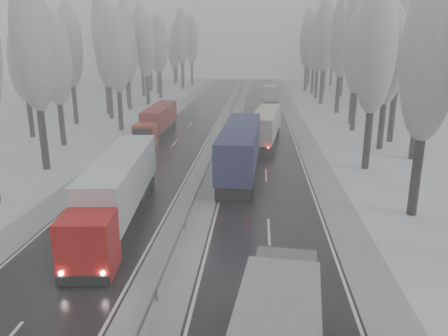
# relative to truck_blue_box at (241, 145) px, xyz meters

# --- Properties ---
(carriageway_right) EXTENTS (7.50, 200.00, 0.03)m
(carriageway_right) POSITION_rel_truck_blue_box_xyz_m (2.24, 5.80, -2.64)
(carriageway_right) COLOR black
(carriageway_right) RESTS_ON ground
(carriageway_left) EXTENTS (7.50, 200.00, 0.03)m
(carriageway_left) POSITION_rel_truck_blue_box_xyz_m (-8.26, 5.80, -2.64)
(carriageway_left) COLOR black
(carriageway_left) RESTS_ON ground
(median_slush) EXTENTS (3.00, 200.00, 0.04)m
(median_slush) POSITION_rel_truck_blue_box_xyz_m (-3.01, 5.80, -2.63)
(median_slush) COLOR #A8AAB0
(median_slush) RESTS_ON ground
(shoulder_right) EXTENTS (2.40, 200.00, 0.04)m
(shoulder_right) POSITION_rel_truck_blue_box_xyz_m (7.19, 5.80, -2.63)
(shoulder_right) COLOR #A8AAB0
(shoulder_right) RESTS_ON ground
(shoulder_left) EXTENTS (2.40, 200.00, 0.04)m
(shoulder_left) POSITION_rel_truck_blue_box_xyz_m (-13.21, 5.80, -2.63)
(shoulder_left) COLOR #A8AAB0
(shoulder_left) RESTS_ON ground
(median_guardrail) EXTENTS (0.12, 200.00, 0.76)m
(median_guardrail) POSITION_rel_truck_blue_box_xyz_m (-3.01, 5.78, -2.05)
(median_guardrail) COLOR slate
(median_guardrail) RESTS_ON ground
(tree_16) EXTENTS (3.60, 3.60, 16.53)m
(tree_16) POSITION_rel_truck_blue_box_xyz_m (12.02, -8.54, 8.02)
(tree_16) COLOR black
(tree_16) RESTS_ON ground
(tree_18) EXTENTS (3.60, 3.60, 16.58)m
(tree_18) POSITION_rel_truck_blue_box_xyz_m (11.50, 2.83, 8.05)
(tree_18) COLOR black
(tree_18) RESTS_ON ground
(tree_19) EXTENTS (3.60, 3.60, 14.57)m
(tree_19) POSITION_rel_truck_blue_box_xyz_m (17.01, 6.83, 6.77)
(tree_19) COLOR black
(tree_19) RESTS_ON ground
(tree_20) EXTENTS (3.60, 3.60, 15.71)m
(tree_20) POSITION_rel_truck_blue_box_xyz_m (14.88, 10.96, 7.49)
(tree_20) COLOR black
(tree_20) RESTS_ON ground
(tree_21) EXTENTS (3.60, 3.60, 18.62)m
(tree_21) POSITION_rel_truck_blue_box_xyz_m (17.11, 14.96, 9.35)
(tree_21) COLOR black
(tree_21) RESTS_ON ground
(tree_22) EXTENTS (3.60, 3.60, 15.86)m
(tree_22) POSITION_rel_truck_blue_box_xyz_m (14.01, 21.40, 7.59)
(tree_22) COLOR black
(tree_22) RESTS_ON ground
(tree_23) EXTENTS (3.60, 3.60, 13.55)m
(tree_23) POSITION_rel_truck_blue_box_xyz_m (20.30, 25.40, 6.12)
(tree_23) COLOR black
(tree_23) RESTS_ON ground
(tree_24) EXTENTS (3.60, 3.60, 20.49)m
(tree_24) POSITION_rel_truck_blue_box_xyz_m (14.89, 26.82, 10.54)
(tree_24) COLOR black
(tree_24) RESTS_ON ground
(tree_25) EXTENTS (3.60, 3.60, 19.44)m
(tree_25) POSITION_rel_truck_blue_box_xyz_m (21.80, 30.82, 9.87)
(tree_25) COLOR black
(tree_25) RESTS_ON ground
(tree_26) EXTENTS (3.60, 3.60, 18.78)m
(tree_26) POSITION_rel_truck_blue_box_xyz_m (14.55, 37.07, 9.45)
(tree_26) COLOR black
(tree_26) RESTS_ON ground
(tree_27) EXTENTS (3.60, 3.60, 17.62)m
(tree_27) POSITION_rel_truck_blue_box_xyz_m (21.70, 41.07, 8.71)
(tree_27) COLOR black
(tree_27) RESTS_ON ground
(tree_28) EXTENTS (3.60, 3.60, 19.62)m
(tree_28) POSITION_rel_truck_blue_box_xyz_m (13.33, 47.75, 9.99)
(tree_28) COLOR black
(tree_28) RESTS_ON ground
(tree_29) EXTENTS (3.60, 3.60, 18.11)m
(tree_29) POSITION_rel_truck_blue_box_xyz_m (20.70, 51.75, 9.02)
(tree_29) COLOR black
(tree_29) RESTS_ON ground
(tree_30) EXTENTS (3.60, 3.60, 17.86)m
(tree_30) POSITION_rel_truck_blue_box_xyz_m (13.55, 57.50, 8.87)
(tree_30) COLOR black
(tree_30) RESTS_ON ground
(tree_31) EXTENTS (3.60, 3.60, 18.58)m
(tree_31) POSITION_rel_truck_blue_box_xyz_m (19.47, 61.50, 9.32)
(tree_31) COLOR black
(tree_31) RESTS_ON ground
(tree_32) EXTENTS (3.60, 3.60, 17.33)m
(tree_32) POSITION_rel_truck_blue_box_xyz_m (13.62, 65.01, 8.53)
(tree_32) COLOR black
(tree_32) RESTS_ON ground
(tree_33) EXTENTS (3.60, 3.60, 14.33)m
(tree_33) POSITION_rel_truck_blue_box_xyz_m (16.76, 69.01, 6.61)
(tree_33) COLOR black
(tree_33) RESTS_ON ground
(tree_34) EXTENTS (3.60, 3.60, 17.63)m
(tree_34) POSITION_rel_truck_blue_box_xyz_m (12.72, 72.11, 8.72)
(tree_34) COLOR black
(tree_34) RESTS_ON ground
(tree_35) EXTENTS (3.60, 3.60, 18.25)m
(tree_35) POSITION_rel_truck_blue_box_xyz_m (21.93, 76.11, 9.12)
(tree_35) COLOR black
(tree_35) RESTS_ON ground
(tree_36) EXTENTS (3.60, 3.60, 20.23)m
(tree_36) POSITION_rel_truck_blue_box_xyz_m (14.02, 81.96, 10.37)
(tree_36) COLOR black
(tree_36) RESTS_ON ground
(tree_37) EXTENTS (3.60, 3.60, 16.37)m
(tree_37) POSITION_rel_truck_blue_box_xyz_m (21.01, 85.96, 7.91)
(tree_37) COLOR black
(tree_37) RESTS_ON ground
(tree_38) EXTENTS (3.60, 3.60, 17.97)m
(tree_38) POSITION_rel_truck_blue_box_xyz_m (15.72, 92.52, 8.94)
(tree_38) COLOR black
(tree_38) RESTS_ON ground
(tree_39) EXTENTS (3.60, 3.60, 16.19)m
(tree_39) POSITION_rel_truck_blue_box_xyz_m (18.54, 96.52, 7.80)
(tree_39) COLOR black
(tree_39) RESTS_ON ground
(tree_58) EXTENTS (3.60, 3.60, 17.21)m
(tree_58) POSITION_rel_truck_blue_box_xyz_m (-18.14, 0.36, 8.45)
(tree_58) COLOR black
(tree_58) RESTS_ON ground
(tree_60) EXTENTS (3.60, 3.60, 14.84)m
(tree_60) POSITION_rel_truck_blue_box_xyz_m (-20.76, 10.00, 6.94)
(tree_60) COLOR black
(tree_60) RESTS_ON ground
(tree_61) EXTENTS (3.60, 3.60, 13.95)m
(tree_61) POSITION_rel_truck_blue_box_xyz_m (-26.53, 14.00, 6.37)
(tree_61) COLOR black
(tree_61) RESTS_ON ground
(tree_62) EXTENTS (3.60, 3.60, 16.04)m
(tree_62) POSITION_rel_truck_blue_box_xyz_m (-16.96, 19.52, 7.71)
(tree_62) COLOR black
(tree_62) RESTS_ON ground
(tree_63) EXTENTS (3.60, 3.60, 16.88)m
(tree_63) POSITION_rel_truck_blue_box_xyz_m (-24.86, 23.52, 8.24)
(tree_63) COLOR black
(tree_63) RESTS_ON ground
(tree_64) EXTENTS (3.60, 3.60, 15.42)m
(tree_64) POSITION_rel_truck_blue_box_xyz_m (-21.27, 28.51, 7.31)
(tree_64) COLOR black
(tree_64) RESTS_ON ground
(tree_65) EXTENTS (3.60, 3.60, 19.48)m
(tree_65) POSITION_rel_truck_blue_box_xyz_m (-23.06, 32.51, 9.90)
(tree_65) COLOR black
(tree_65) RESTS_ON ground
(tree_66) EXTENTS (3.60, 3.60, 15.23)m
(tree_66) POSITION_rel_truck_blue_box_xyz_m (-21.17, 38.14, 7.19)
(tree_66) COLOR black
(tree_66) RESTS_ON ground
(tree_67) EXTENTS (3.60, 3.60, 17.09)m
(tree_67) POSITION_rel_truck_blue_box_xyz_m (-22.56, 42.14, 8.38)
(tree_67) COLOR black
(tree_67) RESTS_ON ground
(tree_68) EXTENTS (3.60, 3.60, 16.65)m
(tree_68) POSITION_rel_truck_blue_box_xyz_m (-19.59, 44.91, 8.10)
(tree_68) COLOR black
(tree_68) RESTS_ON ground
(tree_69) EXTENTS (3.60, 3.60, 19.35)m
(tree_69) POSITION_rel_truck_blue_box_xyz_m (-24.43, 48.91, 9.81)
(tree_69) COLOR black
(tree_69) RESTS_ON ground
(tree_70) EXTENTS (3.60, 3.60, 17.09)m
(tree_70) POSITION_rel_truck_blue_box_xyz_m (-19.34, 54.99, 8.38)
(tree_70) COLOR black
(tree_70) RESTS_ON ground
(tree_71) EXTENTS (3.60, 3.60, 19.61)m
(tree_71) POSITION_rel_truck_blue_box_xyz_m (-24.10, 58.99, 9.98)
(tree_71) COLOR black
(tree_71) RESTS_ON ground
(tree_72) EXTENTS (3.60, 3.60, 15.11)m
(tree_72) POSITION_rel_truck_blue_box_xyz_m (-21.94, 64.33, 7.11)
(tree_72) COLOR black
(tree_72) RESTS_ON ground
(tree_73) EXTENTS (3.60, 3.60, 17.22)m
(tree_73) POSITION_rel_truck_blue_box_xyz_m (-24.83, 68.33, 8.46)
(tree_73) COLOR black
(tree_73) RESTS_ON ground
(tree_74) EXTENTS (3.60, 3.60, 19.68)m
(tree_74) POSITION_rel_truck_blue_box_xyz_m (-18.08, 75.12, 10.02)
(tree_74) COLOR black
(tree_74) RESTS_ON ground
(tree_75) EXTENTS (3.60, 3.60, 18.60)m
(tree_75) POSITION_rel_truck_blue_box_xyz_m (-27.21, 79.12, 9.34)
(tree_75) COLOR black
(tree_75) RESTS_ON ground
(tree_76) EXTENTS (3.60, 3.60, 18.55)m
(tree_76) POSITION_rel_truck_blue_box_xyz_m (-17.06, 84.52, 9.30)
(tree_76) COLOR black
(tree_76) RESTS_ON ground
(tree_77) EXTENTS (3.60, 3.60, 14.32)m
(tree_77) POSITION_rel_truck_blue_box_xyz_m (-22.67, 88.52, 6.61)
(tree_77) COLOR black
(tree_77) RESTS_ON ground
(tree_78) EXTENTS (3.60, 3.60, 19.55)m
(tree_78) POSITION_rel_truck_blue_box_xyz_m (-20.57, 91.11, 9.94)
(tree_78) COLOR black
(tree_78) RESTS_ON ground
(tree_79) EXTENTS (3.60, 3.60, 17.07)m
(tree_79) POSITION_rel_truck_blue_box_xyz_m (-23.34, 95.11, 8.36)
(tree_79) COLOR black
(tree_79) RESTS_ON ground
(truck_blue_box) EXTENTS (3.39, 17.80, 4.54)m
(truck_blue_box) POSITION_rel_truck_blue_box_xyz_m (0.00, 0.00, 0.00)
(truck_blue_box) COLOR navy
(truck_blue_box) RESTS_ON ground
(truck_cream_box) EXTENTS (4.06, 15.47, 3.93)m
(truck_cream_box) POSITION_rel_truck_blue_box_xyz_m (2.43, 12.87, -0.35)
(truck_cream_box) COLOR #A79F94
(truck_cream_box) RESTS_ON ground
(box_truck_distant) EXTENTS (2.71, 8.21, 3.04)m
(box_truck_distant) POSITION_rel_truck_blue_box_xyz_m (3.63, 52.81, -1.10)
(box_truck_distant) COLOR #A9AAAF
(box_truck_distant) RESTS_ON ground
(truck_red_white) EXTENTS (4.04, 16.59, 4.22)m
(truck_red_white) POSITION_rel_truck_blue_box_xyz_m (-7.41, -11.51, -0.19)
(truck_red_white) COLOR #AD0A09
(truck_red_white) RESTS_ON ground
(truck_red_red) EXTENTS (2.46, 14.46, 3.70)m
(truck_red_red) POSITION_rel_truck_blue_box_xyz_m (-10.89, 15.21, -0.49)
(truck_red_red) COLOR #9B2208
(truck_red_red) RESTS_ON ground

